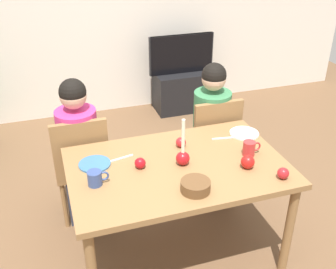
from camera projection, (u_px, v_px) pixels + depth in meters
name	position (u px, v px, depth m)	size (l,w,h in m)	color
ground_plane	(176.00, 251.00, 2.96)	(7.68, 7.68, 0.00)	brown
back_wall	(102.00, 2.00, 4.49)	(6.40, 0.10, 2.60)	silver
dining_table	(177.00, 176.00, 2.63)	(1.40, 0.90, 0.75)	olive
chair_left	(81.00, 162.00, 3.06)	(0.40, 0.40, 0.90)	olive
chair_right	(212.00, 140.00, 3.35)	(0.40, 0.40, 0.90)	olive
person_left_child	(80.00, 153.00, 3.06)	(0.30, 0.30, 1.17)	#33384C
person_right_child	(211.00, 133.00, 3.35)	(0.30, 0.30, 1.17)	#33384C
tv_stand	(181.00, 91.00, 4.98)	(0.64, 0.40, 0.48)	black
tv	(181.00, 54.00, 4.76)	(0.79, 0.05, 0.46)	black
candle_centerpiece	(183.00, 155.00, 2.57)	(0.09, 0.09, 0.32)	red
plate_left	(95.00, 164.00, 2.59)	(0.21, 0.21, 0.01)	teal
plate_right	(244.00, 133.00, 2.95)	(0.21, 0.21, 0.01)	white
mug_left	(95.00, 178.00, 2.39)	(0.13, 0.09, 0.09)	#33477F
mug_right	(249.00, 148.00, 2.68)	(0.13, 0.08, 0.10)	#B72D2D
fork_left	(120.00, 158.00, 2.66)	(0.18, 0.01, 0.01)	silver
fork_right	(224.00, 138.00, 2.89)	(0.18, 0.01, 0.01)	silver
bowl_walnuts	(196.00, 186.00, 2.34)	(0.18, 0.18, 0.07)	brown
apple_near_candle	(140.00, 163.00, 2.55)	(0.07, 0.07, 0.07)	#B41018
apple_by_left_plate	(181.00, 142.00, 2.78)	(0.07, 0.07, 0.07)	red
apple_by_right_mug	(283.00, 173.00, 2.45)	(0.07, 0.07, 0.07)	#AF1E23
apple_far_edge	(248.00, 162.00, 2.55)	(0.09, 0.09, 0.09)	red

